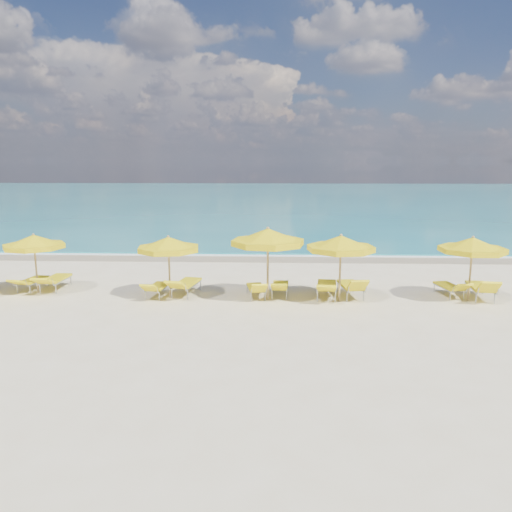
{
  "coord_description": "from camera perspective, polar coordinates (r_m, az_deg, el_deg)",
  "views": [
    {
      "loc": [
        0.73,
        -16.8,
        4.69
      ],
      "look_at": [
        0.0,
        1.5,
        1.2
      ],
      "focal_mm": 35.0,
      "sensor_mm": 36.0,
      "label": 1
    }
  ],
  "objects": [
    {
      "name": "umbrella_4",
      "position": [
        16.77,
        1.36,
        2.11
      ],
      "size": [
        2.97,
        2.97,
        2.54
      ],
      "rotation": [
        0.0,
        0.0,
        0.21
      ],
      "color": "tan",
      "rests_on": "ground"
    },
    {
      "name": "umbrella_3",
      "position": [
        17.33,
        -9.97,
        1.28
      ],
      "size": [
        2.63,
        2.63,
        2.2
      ],
      "rotation": [
        0.0,
        0.0,
        -0.24
      ],
      "color": "tan",
      "rests_on": "ground"
    },
    {
      "name": "foam_line",
      "position": [
        25.45,
        0.6,
        0.17
      ],
      "size": [
        120.0,
        1.2,
        0.03
      ],
      "primitive_type": "cube",
      "color": "white",
      "rests_on": "ground"
    },
    {
      "name": "lounger_2_left",
      "position": [
        20.25,
        -24.21,
        -2.97
      ],
      "size": [
        0.8,
        1.83,
        0.64
      ],
      "rotation": [
        0.0,
        0.0,
        -0.13
      ],
      "color": "#A5A8AD",
      "rests_on": "ground"
    },
    {
      "name": "lounger_4_left",
      "position": [
        17.45,
        0.0,
        -4.11
      ],
      "size": [
        0.81,
        1.7,
        0.73
      ],
      "rotation": [
        0.0,
        0.0,
        0.17
      ],
      "color": "#A5A8AD",
      "rests_on": "ground"
    },
    {
      "name": "umbrella_2",
      "position": [
        19.43,
        -24.04,
        1.45
      ],
      "size": [
        2.49,
        2.49,
        2.17
      ],
      "rotation": [
        0.0,
        0.0,
        0.18
      ],
      "color": "tan",
      "rests_on": "ground"
    },
    {
      "name": "lounger_6_left",
      "position": [
        18.89,
        21.21,
        -3.69
      ],
      "size": [
        0.86,
        1.78,
        0.71
      ],
      "rotation": [
        0.0,
        0.0,
        0.19
      ],
      "color": "#A5A8AD",
      "rests_on": "ground"
    },
    {
      "name": "umbrella_6",
      "position": [
        18.18,
        23.5,
        1.11
      ],
      "size": [
        2.93,
        2.93,
        2.25
      ],
      "rotation": [
        0.0,
        0.0,
        0.42
      ],
      "color": "tan",
      "rests_on": "ground"
    },
    {
      "name": "lounger_5_left",
      "position": [
        17.61,
        8.07,
        -3.95
      ],
      "size": [
        0.89,
        2.13,
        0.77
      ],
      "rotation": [
        0.0,
        0.0,
        -0.11
      ],
      "color": "#A5A8AD",
      "rests_on": "ground"
    },
    {
      "name": "whitecap_near",
      "position": [
        34.78,
        -8.91,
        2.92
      ],
      "size": [
        14.0,
        0.36,
        0.05
      ],
      "primitive_type": "cube",
      "color": "white",
      "rests_on": "ground"
    },
    {
      "name": "lounger_3_right",
      "position": [
        17.97,
        -8.01,
        -3.65
      ],
      "size": [
        1.03,
        2.11,
        0.81
      ],
      "rotation": [
        0.0,
        0.0,
        -0.19
      ],
      "color": "#A5A8AD",
      "rests_on": "ground"
    },
    {
      "name": "lounger_4_right",
      "position": [
        17.71,
        2.77,
        -3.89
      ],
      "size": [
        0.66,
        1.76,
        0.7
      ],
      "rotation": [
        0.0,
        0.0,
        -0.06
      ],
      "color": "#A5A8AD",
      "rests_on": "ground"
    },
    {
      "name": "lounger_3_left",
      "position": [
        17.94,
        -11.19,
        -3.91
      ],
      "size": [
        0.74,
        1.73,
        0.69
      ],
      "rotation": [
        0.0,
        0.0,
        -0.12
      ],
      "color": "#A5A8AD",
      "rests_on": "ground"
    },
    {
      "name": "lounger_5_right",
      "position": [
        17.83,
        10.77,
        -3.86
      ],
      "size": [
        0.87,
        1.98,
        0.89
      ],
      "rotation": [
        0.0,
        0.0,
        0.12
      ],
      "color": "#A5A8AD",
      "rests_on": "ground"
    },
    {
      "name": "lounger_6_right",
      "position": [
        18.93,
        24.25,
        -3.76
      ],
      "size": [
        0.87,
        2.03,
        0.91
      ],
      "rotation": [
        0.0,
        0.0,
        -0.11
      ],
      "color": "#A5A8AD",
      "rests_on": "ground"
    },
    {
      "name": "ocean",
      "position": [
        64.97,
        1.64,
        6.66
      ],
      "size": [
        120.0,
        80.0,
        0.3
      ],
      "primitive_type": "cube",
      "color": "#16747D",
      "rests_on": "ground"
    },
    {
      "name": "lounger_2_right",
      "position": [
        19.9,
        -21.96,
        -2.94
      ],
      "size": [
        0.7,
        2.04,
        0.75
      ],
      "rotation": [
        0.0,
        0.0,
        -0.02
      ],
      "color": "#A5A8AD",
      "rests_on": "ground"
    },
    {
      "name": "ground_plane",
      "position": [
        17.46,
        -0.2,
        -4.8
      ],
      "size": [
        120.0,
        120.0,
        0.0
      ],
      "primitive_type": "plane",
      "color": "beige"
    },
    {
      "name": "wet_sand_band",
      "position": [
        24.66,
        0.54,
        -0.17
      ],
      "size": [
        120.0,
        2.6,
        0.01
      ],
      "primitive_type": "cube",
      "color": "tan",
      "rests_on": "ground"
    },
    {
      "name": "whitecap_far",
      "position": [
        41.71,
        12.34,
        4.09
      ],
      "size": [
        18.0,
        0.3,
        0.05
      ],
      "primitive_type": "cube",
      "color": "white",
      "rests_on": "ground"
    },
    {
      "name": "umbrella_5",
      "position": [
        16.84,
        9.67,
        1.37
      ],
      "size": [
        2.78,
        2.78,
        2.32
      ],
      "rotation": [
        0.0,
        0.0,
        -0.25
      ],
      "color": "tan",
      "rests_on": "ground"
    }
  ]
}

